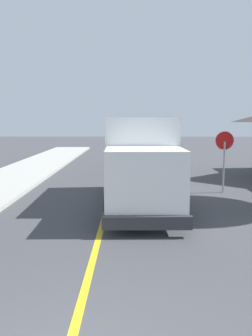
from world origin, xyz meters
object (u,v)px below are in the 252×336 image
(parked_car_near, at_px, (143,160))
(parked_car_far, at_px, (148,144))
(parked_car_furthest, at_px, (143,139))
(box_truck, at_px, (140,157))
(parked_car_mid, at_px, (143,150))
(stop_sign, at_px, (224,150))

(parked_car_near, bearing_deg, parked_car_far, 85.97)
(parked_car_far, xyz_separation_m, parked_car_furthest, (-0.19, 7.33, 0.00))
(box_truck, xyz_separation_m, parked_car_far, (1.36, 21.01, -0.97))
(parked_car_furthest, bearing_deg, box_truck, -92.37)
(box_truck, bearing_deg, parked_car_mid, 87.47)
(box_truck, relative_size, parked_car_far, 1.62)
(parked_car_furthest, bearing_deg, parked_car_near, -92.09)
(parked_car_far, relative_size, parked_car_furthest, 1.00)
(parked_car_far, bearing_deg, box_truck, -93.71)
(box_truck, xyz_separation_m, parked_car_furthest, (1.17, 28.34, -0.97))
(box_truck, height_order, parked_car_near, box_truck)
(box_truck, height_order, parked_car_mid, box_truck)
(box_truck, height_order, parked_car_far, box_truck)
(parked_car_far, bearing_deg, parked_car_furthest, 91.49)
(parked_car_furthest, bearing_deg, parked_car_far, -88.51)
(box_truck, bearing_deg, parked_car_far, 86.29)
(parked_car_mid, height_order, parked_car_far, same)
(parked_car_far, relative_size, stop_sign, 1.69)
(box_truck, distance_m, parked_car_near, 7.57)
(parked_car_near, distance_m, parked_car_mid, 6.62)
(box_truck, bearing_deg, parked_car_near, 86.86)
(box_truck, bearing_deg, stop_sign, 28.53)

